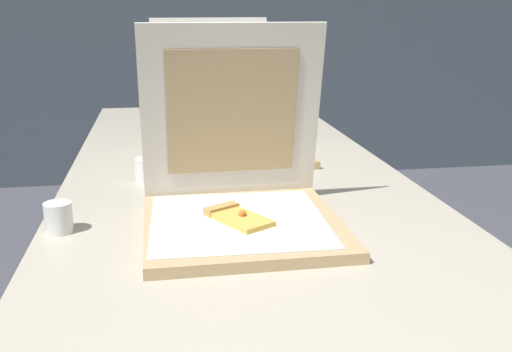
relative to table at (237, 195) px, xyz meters
The scene contains 5 objects.
table is the anchor object (origin of this frame).
pizza_box_front 0.35m from the table, 96.54° to the right, with size 0.39×0.40×0.40m.
pizza_box_middle 0.30m from the table, 87.54° to the left, with size 0.45×0.54×0.40m.
cup_white_mid 0.25m from the table, behind, with size 0.06×0.06×0.06m, color white.
cup_white_near_left 0.51m from the table, 142.07° to the right, with size 0.06×0.06×0.06m, color white.
Camera 1 is at (-0.19, -0.79, 1.17)m, focal length 41.10 mm.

